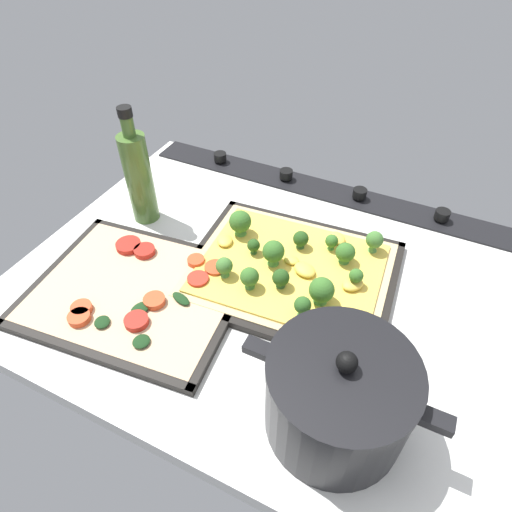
% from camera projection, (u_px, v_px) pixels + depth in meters
% --- Properties ---
extents(ground_plane, '(0.81, 0.63, 0.03)m').
position_uv_depth(ground_plane, '(265.00, 283.00, 0.75)').
color(ground_plane, silver).
extents(stove_control_panel, '(0.77, 0.07, 0.03)m').
position_uv_depth(stove_control_panel, '(321.00, 188.00, 0.92)').
color(stove_control_panel, black).
rests_on(stove_control_panel, ground_plane).
extents(baking_tray_front, '(0.36, 0.30, 0.01)m').
position_uv_depth(baking_tray_front, '(290.00, 273.00, 0.74)').
color(baking_tray_front, black).
rests_on(baking_tray_front, ground_plane).
extents(broccoli_pizza, '(0.34, 0.28, 0.06)m').
position_uv_depth(broccoli_pizza, '(291.00, 267.00, 0.73)').
color(broccoli_pizza, '#D3B77F').
rests_on(broccoli_pizza, baking_tray_front).
extents(baking_tray_back, '(0.35, 0.30, 0.01)m').
position_uv_depth(baking_tray_back, '(137.00, 293.00, 0.71)').
color(baking_tray_back, black).
rests_on(baking_tray_back, ground_plane).
extents(veggie_pizza_back, '(0.33, 0.27, 0.02)m').
position_uv_depth(veggie_pizza_back, '(138.00, 289.00, 0.70)').
color(veggie_pizza_back, '#D5AE85').
rests_on(veggie_pizza_back, baking_tray_back).
extents(cooking_pot, '(0.24, 0.17, 0.15)m').
position_uv_depth(cooking_pot, '(338.00, 396.00, 0.51)').
color(cooking_pot, black).
rests_on(cooking_pot, ground_plane).
extents(oil_bottle, '(0.05, 0.05, 0.22)m').
position_uv_depth(oil_bottle, '(139.00, 176.00, 0.79)').
color(oil_bottle, '#476B2D').
rests_on(oil_bottle, ground_plane).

